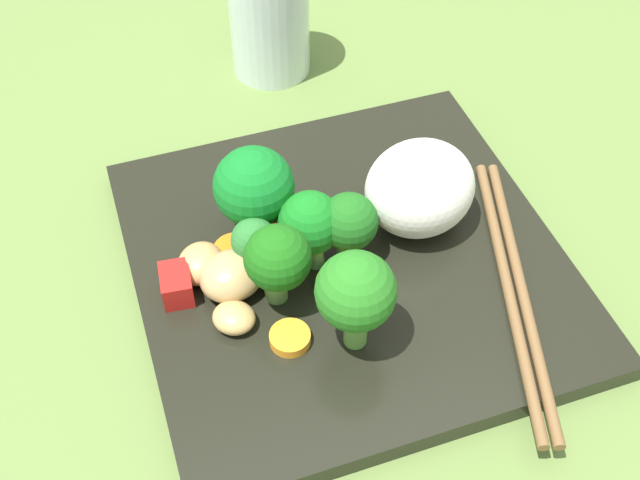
{
  "coord_description": "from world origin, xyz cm",
  "views": [
    {
      "loc": [
        -10.83,
        -30.42,
        39.33
      ],
      "look_at": [
        -1.78,
        0.05,
        3.4
      ],
      "focal_mm": 44.75,
      "sensor_mm": 36.0,
      "label": 1
    }
  ],
  "objects_px": {
    "carrot_slice_2": "(336,284)",
    "chopstick_pair": "(515,288)",
    "square_plate": "(347,263)",
    "rice_mound": "(420,188)",
    "broccoli_floret_2": "(255,243)",
    "drinking_glass": "(269,10)"
  },
  "relations": [
    {
      "from": "rice_mound",
      "to": "carrot_slice_2",
      "type": "distance_m",
      "value": 0.08
    },
    {
      "from": "broccoli_floret_2",
      "to": "drinking_glass",
      "type": "bearing_deg",
      "value": 73.57
    },
    {
      "from": "rice_mound",
      "to": "chopstick_pair",
      "type": "bearing_deg",
      "value": -63.4
    },
    {
      "from": "square_plate",
      "to": "rice_mound",
      "type": "xyz_separation_m",
      "value": [
        0.05,
        0.02,
        0.04
      ]
    },
    {
      "from": "carrot_slice_2",
      "to": "square_plate",
      "type": "bearing_deg",
      "value": 57.07
    },
    {
      "from": "broccoli_floret_2",
      "to": "carrot_slice_2",
      "type": "height_order",
      "value": "broccoli_floret_2"
    },
    {
      "from": "square_plate",
      "to": "carrot_slice_2",
      "type": "height_order",
      "value": "carrot_slice_2"
    },
    {
      "from": "chopstick_pair",
      "to": "drinking_glass",
      "type": "height_order",
      "value": "drinking_glass"
    },
    {
      "from": "chopstick_pair",
      "to": "carrot_slice_2",
      "type": "bearing_deg",
      "value": 87.32
    },
    {
      "from": "carrot_slice_2",
      "to": "chopstick_pair",
      "type": "distance_m",
      "value": 0.11
    },
    {
      "from": "broccoli_floret_2",
      "to": "square_plate",
      "type": "bearing_deg",
      "value": -6.59
    },
    {
      "from": "square_plate",
      "to": "rice_mound",
      "type": "height_order",
      "value": "rice_mound"
    },
    {
      "from": "square_plate",
      "to": "chopstick_pair",
      "type": "bearing_deg",
      "value": -32.35
    },
    {
      "from": "broccoli_floret_2",
      "to": "chopstick_pair",
      "type": "distance_m",
      "value": 0.16
    },
    {
      "from": "rice_mound",
      "to": "chopstick_pair",
      "type": "xyz_separation_m",
      "value": [
        0.04,
        -0.07,
        -0.03
      ]
    },
    {
      "from": "carrot_slice_2",
      "to": "drinking_glass",
      "type": "distance_m",
      "value": 0.25
    },
    {
      "from": "square_plate",
      "to": "carrot_slice_2",
      "type": "distance_m",
      "value": 0.03
    },
    {
      "from": "broccoli_floret_2",
      "to": "carrot_slice_2",
      "type": "relative_size",
      "value": 1.64
    },
    {
      "from": "rice_mound",
      "to": "square_plate",
      "type": "bearing_deg",
      "value": -162.89
    },
    {
      "from": "square_plate",
      "to": "broccoli_floret_2",
      "type": "bearing_deg",
      "value": 173.41
    },
    {
      "from": "carrot_slice_2",
      "to": "chopstick_pair",
      "type": "bearing_deg",
      "value": -18.01
    },
    {
      "from": "square_plate",
      "to": "rice_mound",
      "type": "bearing_deg",
      "value": 17.11
    }
  ]
}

